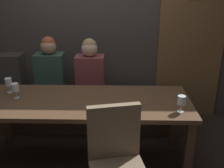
{
  "coord_description": "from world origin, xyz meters",
  "views": [
    {
      "loc": [
        0.34,
        -2.54,
        1.91
      ],
      "look_at": [
        0.28,
        0.21,
        0.84
      ],
      "focal_mm": 42.91,
      "sensor_mm": 36.0,
      "label": 1
    }
  ],
  "objects": [
    {
      "name": "chair_near_side",
      "position": [
        0.33,
        -0.72,
        0.56
      ],
      "size": [
        0.52,
        0.52,
        0.98
      ],
      "color": "brown",
      "rests_on": "ground"
    },
    {
      "name": "arched_door",
      "position": [
        1.35,
        1.15,
        1.36
      ],
      "size": [
        0.9,
        0.05,
        2.55
      ],
      "color": "brown",
      "rests_on": "ground"
    },
    {
      "name": "banquette_bench",
      "position": [
        0.0,
        0.7,
        0.23
      ],
      "size": [
        2.5,
        0.44,
        0.45
      ],
      "color": "#4A3C2E",
      "rests_on": "ground"
    },
    {
      "name": "back_wall_tiled",
      "position": [
        0.0,
        1.22,
        1.5
      ],
      "size": [
        6.0,
        0.12,
        3.0
      ],
      "primitive_type": "cube",
      "color": "#423D38",
      "rests_on": "ground"
    },
    {
      "name": "wine_glass_center_back",
      "position": [
        0.94,
        -0.25,
        0.85
      ],
      "size": [
        0.08,
        0.08,
        0.16
      ],
      "color": "silver",
      "rests_on": "dining_table"
    },
    {
      "name": "diner_bearded",
      "position": [
        -0.01,
        0.7,
        0.83
      ],
      "size": [
        0.36,
        0.24,
        0.79
      ],
      "color": "brown",
      "rests_on": "banquette_bench"
    },
    {
      "name": "diner_redhead",
      "position": [
        -0.53,
        0.73,
        0.83
      ],
      "size": [
        0.36,
        0.24,
        0.81
      ],
      "color": "#2D473D",
      "rests_on": "banquette_bench"
    },
    {
      "name": "dining_table",
      "position": [
        0.0,
        0.0,
        0.65
      ],
      "size": [
        2.2,
        0.84,
        0.74
      ],
      "color": "#493422",
      "rests_on": "ground"
    },
    {
      "name": "wine_glass_far_left",
      "position": [
        -0.74,
        0.04,
        0.85
      ],
      "size": [
        0.08,
        0.08,
        0.16
      ],
      "color": "silver",
      "rests_on": "dining_table"
    },
    {
      "name": "wine_glass_end_left",
      "position": [
        -0.87,
        0.19,
        0.85
      ],
      "size": [
        0.08,
        0.08,
        0.16
      ],
      "color": "silver",
      "rests_on": "dining_table"
    },
    {
      "name": "ground",
      "position": [
        0.0,
        0.0,
        0.0
      ],
      "size": [
        9.0,
        9.0,
        0.0
      ],
      "primitive_type": "plane",
      "color": "black"
    }
  ]
}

